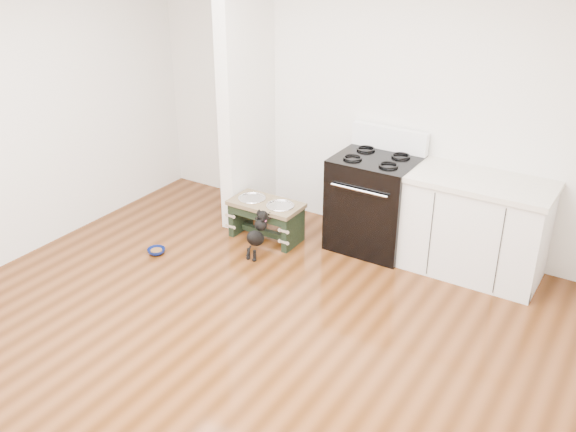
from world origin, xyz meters
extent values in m
plane|color=#42210B|center=(0.00, 0.00, 0.00)|extent=(5.00, 5.00, 0.00)
plane|color=silver|center=(0.00, 2.50, 1.35)|extent=(5.00, 0.00, 5.00)
cube|color=silver|center=(-1.18, 2.10, 1.35)|extent=(0.15, 0.80, 2.70)
cube|color=black|center=(0.25, 2.15, 0.46)|extent=(0.76, 0.65, 0.92)
cube|color=black|center=(0.25, 1.84, 0.40)|extent=(0.58, 0.02, 0.50)
cylinder|color=silver|center=(0.25, 1.80, 0.72)|extent=(0.56, 0.02, 0.02)
cube|color=white|center=(0.25, 2.43, 1.03)|extent=(0.76, 0.08, 0.22)
torus|color=black|center=(0.07, 2.01, 0.93)|extent=(0.18, 0.18, 0.02)
torus|color=black|center=(0.43, 2.01, 0.93)|extent=(0.18, 0.18, 0.02)
torus|color=black|center=(0.07, 2.29, 0.93)|extent=(0.18, 0.18, 0.02)
torus|color=black|center=(0.43, 2.29, 0.93)|extent=(0.18, 0.18, 0.02)
cube|color=silver|center=(1.23, 2.18, 0.43)|extent=(1.20, 0.60, 0.86)
cube|color=beige|center=(1.23, 2.18, 0.89)|extent=(1.24, 0.64, 0.05)
cube|color=black|center=(1.23, 1.92, 0.05)|extent=(1.20, 0.06, 0.10)
cube|color=black|center=(-1.03, 1.73, 0.18)|extent=(0.06, 0.35, 0.36)
cube|color=black|center=(-0.40, 1.73, 0.18)|extent=(0.06, 0.35, 0.36)
cube|color=black|center=(-0.72, 1.58, 0.31)|extent=(0.57, 0.03, 0.09)
cube|color=black|center=(-0.72, 1.73, 0.06)|extent=(0.57, 0.06, 0.06)
cube|color=brown|center=(-0.72, 1.73, 0.38)|extent=(0.72, 0.39, 0.04)
cylinder|color=silver|center=(-0.88, 1.73, 0.38)|extent=(0.25, 0.25, 0.04)
cylinder|color=silver|center=(-0.55, 1.73, 0.38)|extent=(0.25, 0.25, 0.04)
torus|color=silver|center=(-0.88, 1.73, 0.40)|extent=(0.28, 0.28, 0.02)
torus|color=silver|center=(-0.55, 1.73, 0.40)|extent=(0.28, 0.28, 0.02)
cylinder|color=black|center=(-0.62, 1.29, 0.05)|extent=(0.03, 0.03, 0.11)
cylinder|color=black|center=(-0.55, 1.29, 0.05)|extent=(0.03, 0.03, 0.11)
sphere|color=black|center=(-0.62, 1.28, 0.01)|extent=(0.04, 0.04, 0.04)
sphere|color=black|center=(-0.55, 1.28, 0.01)|extent=(0.04, 0.04, 0.04)
ellipsoid|color=black|center=(-0.59, 1.36, 0.20)|extent=(0.13, 0.29, 0.26)
sphere|color=black|center=(-0.59, 1.45, 0.30)|extent=(0.12, 0.12, 0.12)
sphere|color=black|center=(-0.59, 1.49, 0.38)|extent=(0.10, 0.10, 0.10)
sphere|color=black|center=(-0.62, 1.56, 0.38)|extent=(0.04, 0.04, 0.04)
sphere|color=black|center=(-0.55, 1.56, 0.38)|extent=(0.04, 0.04, 0.04)
cylinder|color=black|center=(-0.59, 1.24, 0.11)|extent=(0.02, 0.08, 0.09)
torus|color=#EE4683|center=(-0.59, 1.47, 0.34)|extent=(0.10, 0.06, 0.09)
imported|color=#0C1854|center=(-1.43, 0.90, 0.03)|extent=(0.21, 0.21, 0.05)
cylinder|color=#4F2E16|center=(-1.43, 0.90, 0.03)|extent=(0.11, 0.11, 0.02)
camera|label=1|loc=(2.52, -3.02, 3.02)|focal=40.00mm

